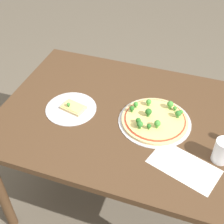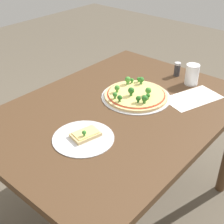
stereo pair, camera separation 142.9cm
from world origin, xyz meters
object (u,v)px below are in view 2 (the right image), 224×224
at_px(condiment_shaker, 177,69).
at_px(dining_table, 118,123).
at_px(drinking_cup, 192,75).
at_px(pizza_tray_slice, 84,137).
at_px(pizza_tray_whole, 135,94).

bearing_deg(condiment_shaker, dining_table, 177.30).
height_order(dining_table, condiment_shaker, condiment_shaker).
bearing_deg(condiment_shaker, drinking_cup, -110.10).
relative_size(pizza_tray_slice, condiment_shaker, 3.24).
distance_m(dining_table, condiment_shaker, 0.55).
distance_m(pizza_tray_whole, condiment_shaker, 0.38).
xyz_separation_m(dining_table, pizza_tray_slice, (-0.29, -0.05, 0.10)).
xyz_separation_m(dining_table, condiment_shaker, (0.53, -0.03, 0.13)).
bearing_deg(dining_table, drinking_cup, -16.76).
relative_size(dining_table, pizza_tray_whole, 3.56).
bearing_deg(dining_table, pizza_tray_slice, -170.40).
relative_size(pizza_tray_whole, drinking_cup, 3.12).
bearing_deg(pizza_tray_slice, pizza_tray_whole, 6.92).
distance_m(pizza_tray_whole, pizza_tray_slice, 0.44).
bearing_deg(drinking_cup, pizza_tray_whole, 155.74).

